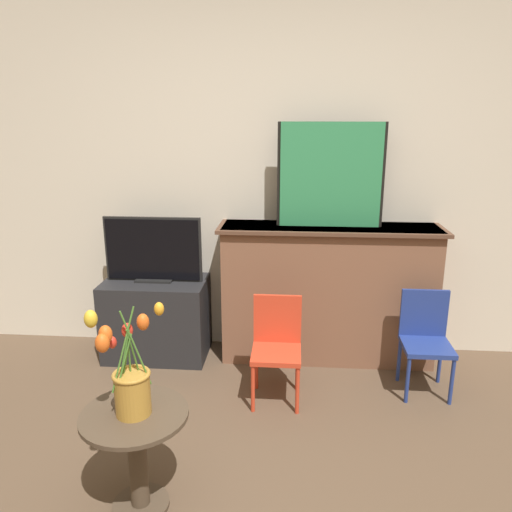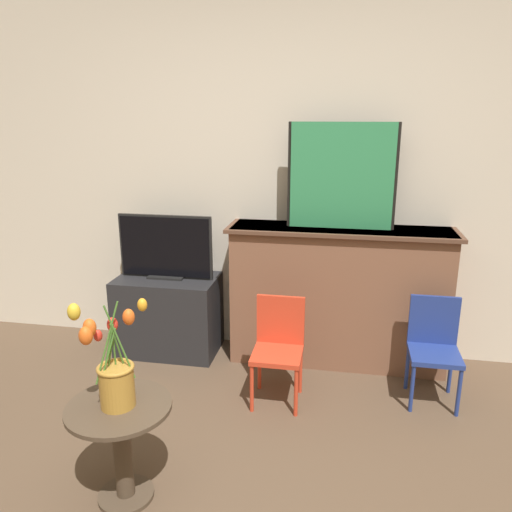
{
  "view_description": "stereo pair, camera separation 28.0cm",
  "coord_description": "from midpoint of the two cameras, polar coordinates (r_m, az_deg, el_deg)",
  "views": [
    {
      "loc": [
        0.14,
        -1.44,
        1.72
      ],
      "look_at": [
        -0.07,
        1.24,
        0.95
      ],
      "focal_mm": 35.0,
      "sensor_mm": 36.0,
      "label": 1
    },
    {
      "loc": [
        0.42,
        -1.41,
        1.72
      ],
      "look_at": [
        -0.07,
        1.24,
        0.95
      ],
      "focal_mm": 35.0,
      "sensor_mm": 36.0,
      "label": 2
    }
  ],
  "objects": [
    {
      "name": "chair_blue",
      "position": [
        3.33,
        22.0,
        -9.33
      ],
      "size": [
        0.3,
        0.3,
        0.65
      ],
      "color": "navy",
      "rests_on": "ground"
    },
    {
      "name": "painting",
      "position": [
        3.38,
        12.15,
        8.89
      ],
      "size": [
        0.71,
        0.03,
        0.69
      ],
      "color": "black",
      "rests_on": "fireplace_mantel"
    },
    {
      "name": "tv_stand",
      "position": [
        3.76,
        -7.86,
        -6.67
      ],
      "size": [
        0.73,
        0.44,
        0.57
      ],
      "color": "#232326",
      "rests_on": "ground"
    },
    {
      "name": "wall_back",
      "position": [
        3.59,
        5.96,
        9.92
      ],
      "size": [
        8.0,
        0.06,
        2.7
      ],
      "color": "beige",
      "rests_on": "ground"
    },
    {
      "name": "chair_red",
      "position": [
        3.11,
        5.21,
        -9.99
      ],
      "size": [
        0.3,
        0.3,
        0.65
      ],
      "color": "red",
      "rests_on": "ground"
    },
    {
      "name": "vase_tulips",
      "position": [
        2.25,
        -12.51,
        -12.91
      ],
      "size": [
        0.28,
        0.23,
        0.51
      ],
      "color": "#B78433",
      "rests_on": "side_table"
    },
    {
      "name": "tv_monitor",
      "position": [
        3.6,
        -8.14,
        0.9
      ],
      "size": [
        0.69,
        0.12,
        0.46
      ],
      "color": "black",
      "rests_on": "tv_stand"
    },
    {
      "name": "side_table",
      "position": [
        2.43,
        -11.79,
        -19.78
      ],
      "size": [
        0.47,
        0.47,
        0.48
      ],
      "color": "#4C3D2D",
      "rests_on": "ground"
    },
    {
      "name": "fireplace_mantel",
      "position": [
        3.56,
        11.58,
        -4.37
      ],
      "size": [
        1.54,
        0.39,
        0.98
      ],
      "color": "brown",
      "rests_on": "ground"
    }
  ]
}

